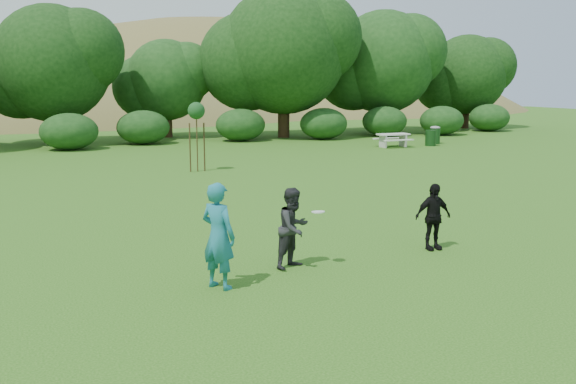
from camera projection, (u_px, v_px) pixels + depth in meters
name	position (u px, v px, depth m)	size (l,w,h in m)	color
ground	(345.00, 270.00, 12.81)	(120.00, 120.00, 0.00)	#19470C
player_teal	(218.00, 236.00, 11.56)	(0.71, 0.47, 1.96)	#1B6B7D
player_grey	(294.00, 228.00, 12.87)	(0.80, 0.62, 1.64)	#252527
player_black	(433.00, 217.00, 14.25)	(0.88, 0.37, 1.50)	black
trash_can_near	(430.00, 138.00, 36.62)	(0.60, 0.60, 0.90)	#133614
frisbee	(318.00, 212.00, 12.86)	(0.27, 0.27, 0.05)	white
sapling	(196.00, 113.00, 26.08)	(0.70, 0.70, 2.85)	#3D2E18
picnic_table	(393.00, 138.00, 35.90)	(1.80, 1.48, 0.76)	beige
trash_can_lidded	(435.00, 135.00, 37.77)	(0.60, 0.60, 1.05)	#153A15
hillside	(76.00, 212.00, 77.00)	(150.00, 72.00, 52.00)	olive
tree_row	(177.00, 61.00, 39.29)	(53.92, 10.38, 9.62)	#3A2616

